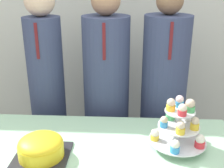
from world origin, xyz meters
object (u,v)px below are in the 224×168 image
Objects in this scene: cupcake_stand at (179,125)px; student_1 at (107,104)px; student_0 at (48,98)px; round_cake at (41,147)px; student_2 at (162,107)px.

student_1 is at bearing 126.04° from cupcake_stand.
round_cake is at bearing -77.31° from student_0.
student_0 is at bearing 102.69° from round_cake.
student_1 is (-0.40, 0.54, -0.15)m from cupcake_stand.
student_2 is at bearing 91.01° from cupcake_stand.
cupcake_stand reaches higher than round_cake.
cupcake_stand is 0.57m from student_2.
cupcake_stand is at bearing -34.06° from student_0.
student_0 is 0.80m from student_2.
student_0 is at bearing 145.94° from cupcake_stand.
cupcake_stand is 0.98m from student_0.
round_cake is 0.17× the size of student_1.
round_cake is at bearing -134.05° from student_2.
student_2 is (0.39, -0.00, -0.01)m from student_1.
round_cake is 0.91× the size of cupcake_stand.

